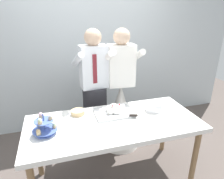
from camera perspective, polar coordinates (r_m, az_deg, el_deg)
The scene contains 9 objects.
ground_plane at distance 2.59m, azimuth 0.50°, elevation -24.03°, with size 8.00×8.00×0.00m, color #564C47.
rear_wall at distance 3.22m, azimuth -7.18°, elevation 14.34°, with size 5.20×0.10×2.90m, color silver.
dessert_table at distance 2.14m, azimuth 0.56°, elevation -10.84°, with size 1.80×0.80×0.78m.
cupcake_stand at distance 1.98m, azimuth -18.70°, elevation -9.95°, with size 0.23×0.23×0.21m.
main_cake_tray at distance 2.23m, azimuth 0.51°, elevation -6.03°, with size 0.43×0.34×0.13m.
plate_stack at distance 2.35m, azimuth 11.86°, elevation -4.75°, with size 0.19×0.19×0.10m.
round_cake at distance 2.25m, azimuth -9.70°, elevation -6.66°, with size 0.24×0.24×0.06m.
person_groom at distance 2.69m, azimuth -4.92°, elevation -2.70°, with size 0.49×0.52×1.66m.
person_bride at distance 2.81m, azimuth 2.44°, elevation -5.25°, with size 0.56×0.56×1.66m.
Camera 1 is at (-0.54, -1.72, 1.85)m, focal length 32.01 mm.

